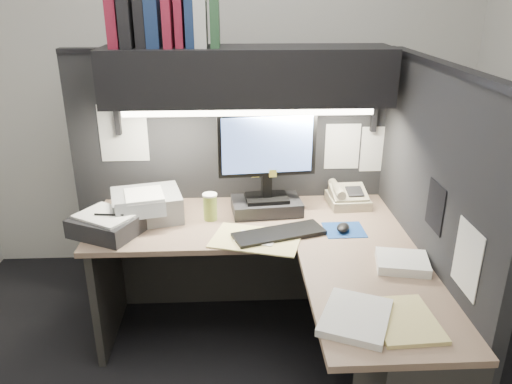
% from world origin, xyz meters
% --- Properties ---
extents(wall_back, '(3.50, 0.04, 2.70)m').
position_xyz_m(wall_back, '(0.00, 1.50, 1.35)').
color(wall_back, silver).
rests_on(wall_back, floor).
extents(partition_back, '(1.90, 0.06, 1.60)m').
position_xyz_m(partition_back, '(0.03, 0.93, 0.80)').
color(partition_back, black).
rests_on(partition_back, floor).
extents(partition_right, '(0.06, 1.50, 1.60)m').
position_xyz_m(partition_right, '(0.98, 0.18, 0.80)').
color(partition_right, black).
rests_on(partition_right, floor).
extents(desk, '(1.70, 1.53, 0.73)m').
position_xyz_m(desk, '(0.43, -0.00, 0.44)').
color(desk, '#90715C').
rests_on(desk, floor).
extents(overhead_shelf, '(1.55, 0.34, 0.30)m').
position_xyz_m(overhead_shelf, '(0.12, 0.75, 1.50)').
color(overhead_shelf, black).
rests_on(overhead_shelf, partition_back).
extents(task_light_tube, '(1.32, 0.04, 0.04)m').
position_xyz_m(task_light_tube, '(0.12, 0.61, 1.33)').
color(task_light_tube, white).
rests_on(task_light_tube, overhead_shelf).
extents(monitor, '(0.55, 0.28, 0.59)m').
position_xyz_m(monitor, '(0.23, 0.67, 0.96)').
color(monitor, black).
rests_on(monitor, desk).
extents(keyboard, '(0.51, 0.30, 0.02)m').
position_xyz_m(keyboard, '(0.27, 0.36, 0.74)').
color(keyboard, black).
rests_on(keyboard, desk).
extents(mousepad, '(0.22, 0.20, 0.00)m').
position_xyz_m(mousepad, '(0.63, 0.41, 0.73)').
color(mousepad, navy).
rests_on(mousepad, desk).
extents(mouse, '(0.10, 0.12, 0.04)m').
position_xyz_m(mouse, '(0.62, 0.39, 0.75)').
color(mouse, black).
rests_on(mouse, mousepad).
extents(telephone, '(0.24, 0.25, 0.09)m').
position_xyz_m(telephone, '(0.72, 0.75, 0.78)').
color(telephone, tan).
rests_on(telephone, desk).
extents(coffee_cup, '(0.10, 0.10, 0.14)m').
position_xyz_m(coffee_cup, '(-0.09, 0.58, 0.80)').
color(coffee_cup, '#A4B046').
rests_on(coffee_cup, desk).
extents(printer, '(0.44, 0.40, 0.15)m').
position_xyz_m(printer, '(-0.45, 0.62, 0.80)').
color(printer, gray).
rests_on(printer, desk).
extents(notebook_stack, '(0.42, 0.40, 0.10)m').
position_xyz_m(notebook_stack, '(-0.63, 0.43, 0.78)').
color(notebook_stack, black).
rests_on(notebook_stack, desk).
extents(open_folder, '(0.51, 0.41, 0.01)m').
position_xyz_m(open_folder, '(0.15, 0.32, 0.73)').
color(open_folder, '#DDCE7C').
rests_on(open_folder, desk).
extents(paper_stack_a, '(0.27, 0.24, 0.04)m').
position_xyz_m(paper_stack_a, '(0.82, 0.02, 0.75)').
color(paper_stack_a, white).
rests_on(paper_stack_a, desk).
extents(paper_stack_b, '(0.35, 0.38, 0.03)m').
position_xyz_m(paper_stack_b, '(0.50, -0.38, 0.75)').
color(paper_stack_b, white).
rests_on(paper_stack_b, desk).
extents(manila_stack, '(0.25, 0.32, 0.02)m').
position_xyz_m(manila_stack, '(0.69, -0.40, 0.74)').
color(manila_stack, '#DDCE7C').
rests_on(manila_stack, desk).
extents(binder_row, '(0.56, 0.25, 0.29)m').
position_xyz_m(binder_row, '(-0.30, 0.75, 1.79)').
color(binder_row, maroon).
rests_on(binder_row, overhead_shelf).
extents(pinned_papers, '(1.76, 1.31, 0.51)m').
position_xyz_m(pinned_papers, '(0.42, 0.56, 1.05)').
color(pinned_papers, white).
rests_on(pinned_papers, partition_back).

